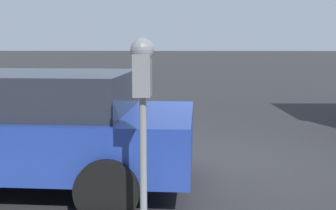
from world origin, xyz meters
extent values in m
plane|color=#2B2B2D|center=(0.00, 0.00, 0.00)|extent=(220.00, 220.00, 0.00)
cylinder|color=gray|center=(-2.53, 0.92, 0.72)|extent=(0.06, 0.06, 1.18)
cube|color=gray|center=(-2.53, 0.92, 1.48)|extent=(0.20, 0.14, 0.34)
sphere|color=gray|center=(-2.53, 0.92, 1.69)|extent=(0.19, 0.19, 0.19)
cube|color=#B21919|center=(-2.42, 0.92, 1.44)|extent=(0.01, 0.11, 0.12)
cube|color=black|center=(-2.42, 0.92, 1.56)|extent=(0.01, 0.10, 0.08)
cube|color=navy|center=(-1.06, 2.61, 0.63)|extent=(2.02, 4.31, 0.62)
cube|color=#232833|center=(-1.06, 2.44, 1.17)|extent=(1.73, 2.44, 0.46)
cylinder|color=black|center=(-2.04, 1.32, 0.32)|extent=(0.24, 0.65, 0.64)
cylinder|color=black|center=(-0.17, 1.26, 0.32)|extent=(0.24, 0.65, 0.64)
camera|label=1|loc=(-5.68, 0.59, 1.73)|focal=42.00mm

